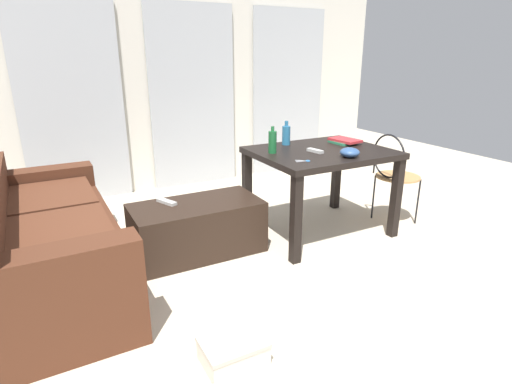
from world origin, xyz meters
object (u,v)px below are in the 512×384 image
at_px(coffee_table, 197,228).
at_px(tv_remote_primary, 167,202).
at_px(bottle_near, 272,142).
at_px(shoebox, 233,351).
at_px(wire_chair, 393,169).
at_px(tv_remote_on_table, 315,151).
at_px(craft_table, 321,162).
at_px(bottle_far, 286,135).
at_px(scissors, 304,161).
at_px(bowl, 350,152).
at_px(couch, 44,244).
at_px(book_stack, 344,141).

height_order(coffee_table, tv_remote_primary, tv_remote_primary).
xyz_separation_m(bottle_near, shoebox, (-0.96, -1.26, -0.77)).
relative_size(wire_chair, tv_remote_on_table, 5.54).
xyz_separation_m(craft_table, shoebox, (-1.39, -1.16, -0.57)).
height_order(coffee_table, wire_chair, wire_chair).
relative_size(bottle_near, bottle_far, 1.03).
distance_m(bottle_far, tv_remote_on_table, 0.38).
bearing_deg(scissors, shoebox, -138.88).
bearing_deg(bowl, craft_table, 96.94).
bearing_deg(shoebox, craft_table, 39.84).
distance_m(couch, scissors, 1.92).
bearing_deg(tv_remote_on_table, couch, 165.55).
distance_m(bowl, tv_remote_primary, 1.49).
height_order(bowl, tv_remote_primary, bowl).
bearing_deg(tv_remote_primary, wire_chair, -33.49).
bearing_deg(bowl, tv_remote_on_table, 117.20).
height_order(bottle_near, bottle_far, bottle_near).
bearing_deg(coffee_table, bottle_far, 12.66).
bearing_deg(coffee_table, bottle_near, -0.72).
xyz_separation_m(bottle_far, tv_remote_on_table, (0.06, -0.37, -0.08)).
height_order(craft_table, bowl, bowl).
relative_size(bottle_far, tv_remote_primary, 1.13).
distance_m(craft_table, bottle_near, 0.48).
bearing_deg(wire_chair, tv_remote_primary, 169.51).
relative_size(book_stack, tv_remote_on_table, 1.92).
bearing_deg(tv_remote_on_table, scissors, -150.74).
relative_size(coffee_table, bowl, 6.50).
distance_m(scissors, shoebox, 1.54).
relative_size(couch, craft_table, 1.66).
distance_m(wire_chair, bowl, 0.74).
height_order(wire_chair, tv_remote_on_table, wire_chair).
height_order(book_stack, tv_remote_primary, book_stack).
relative_size(bottle_far, scissors, 1.85).
distance_m(craft_table, shoebox, 1.90).
distance_m(coffee_table, shoebox, 1.31).
xyz_separation_m(wire_chair, shoebox, (-2.10, -1.00, -0.45)).
distance_m(bottle_near, tv_remote_primary, 0.98).
bearing_deg(couch, book_stack, 0.39).
xyz_separation_m(bottle_far, shoebox, (-1.23, -1.48, -0.77)).
height_order(bottle_near, bowl, bottle_near).
xyz_separation_m(bottle_near, bottle_far, (0.27, 0.22, -0.00)).
height_order(couch, craft_table, couch).
bearing_deg(bottle_far, bowl, -73.13).
height_order(coffee_table, craft_table, craft_table).
distance_m(craft_table, wire_chair, 0.74).
bearing_deg(shoebox, wire_chair, 25.59).
relative_size(bowl, shoebox, 0.48).
distance_m(bottle_far, scissors, 0.61).
bearing_deg(bottle_near, tv_remote_on_table, -23.99).
xyz_separation_m(craft_table, scissors, (-0.35, -0.25, 0.11)).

